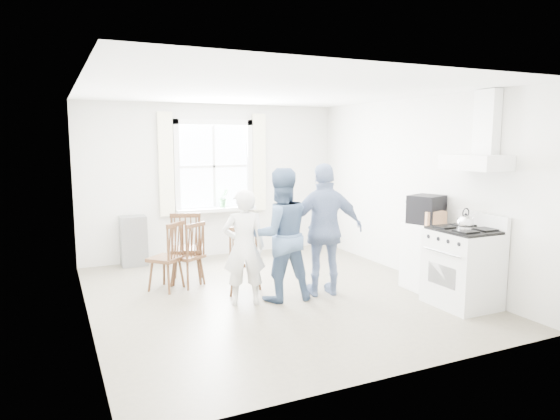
{
  "coord_description": "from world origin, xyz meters",
  "views": [
    {
      "loc": [
        -2.56,
        -5.74,
        2.01
      ],
      "look_at": [
        0.19,
        0.2,
        1.08
      ],
      "focal_mm": 32.0,
      "sensor_mm": 36.0,
      "label": 1
    }
  ],
  "objects_px": {
    "gas_stove": "(463,267)",
    "person_left": "(244,247)",
    "person_right": "(325,230)",
    "windsor_chair_a": "(172,249)",
    "windsor_chair_c": "(192,247)",
    "low_cabinet": "(427,257)",
    "windsor_chair_b": "(244,253)",
    "stereo_stack": "(426,209)",
    "person_mid": "(280,235)"
  },
  "relations": [
    {
      "from": "windsor_chair_a",
      "to": "person_mid",
      "type": "relative_size",
      "value": 0.56
    },
    {
      "from": "stereo_stack",
      "to": "person_mid",
      "type": "height_order",
      "value": "person_mid"
    },
    {
      "from": "windsor_chair_c",
      "to": "person_right",
      "type": "distance_m",
      "value": 1.83
    },
    {
      "from": "windsor_chair_c",
      "to": "person_right",
      "type": "relative_size",
      "value": 0.53
    },
    {
      "from": "low_cabinet",
      "to": "stereo_stack",
      "type": "bearing_deg",
      "value": 102.17
    },
    {
      "from": "gas_stove",
      "to": "windsor_chair_c",
      "type": "relative_size",
      "value": 1.24
    },
    {
      "from": "windsor_chair_b",
      "to": "person_right",
      "type": "relative_size",
      "value": 0.54
    },
    {
      "from": "person_right",
      "to": "person_left",
      "type": "bearing_deg",
      "value": 8.41
    },
    {
      "from": "low_cabinet",
      "to": "person_left",
      "type": "distance_m",
      "value": 2.51
    },
    {
      "from": "gas_stove",
      "to": "person_left",
      "type": "distance_m",
      "value": 2.66
    },
    {
      "from": "person_left",
      "to": "person_right",
      "type": "height_order",
      "value": "person_right"
    },
    {
      "from": "windsor_chair_b",
      "to": "person_mid",
      "type": "bearing_deg",
      "value": -43.51
    },
    {
      "from": "low_cabinet",
      "to": "windsor_chair_c",
      "type": "relative_size",
      "value": 1.0
    },
    {
      "from": "stereo_stack",
      "to": "person_right",
      "type": "bearing_deg",
      "value": 165.98
    },
    {
      "from": "windsor_chair_c",
      "to": "person_left",
      "type": "relative_size",
      "value": 0.63
    },
    {
      "from": "stereo_stack",
      "to": "person_mid",
      "type": "distance_m",
      "value": 2.02
    },
    {
      "from": "low_cabinet",
      "to": "stereo_stack",
      "type": "distance_m",
      "value": 0.64
    },
    {
      "from": "windsor_chair_b",
      "to": "person_mid",
      "type": "height_order",
      "value": "person_mid"
    },
    {
      "from": "windsor_chair_b",
      "to": "person_right",
      "type": "bearing_deg",
      "value": -21.93
    },
    {
      "from": "gas_stove",
      "to": "windsor_chair_c",
      "type": "xyz_separation_m",
      "value": [
        -2.76,
        2.14,
        0.07
      ]
    },
    {
      "from": "windsor_chair_a",
      "to": "person_right",
      "type": "xyz_separation_m",
      "value": [
        1.76,
        -1.01,
        0.28
      ]
    },
    {
      "from": "low_cabinet",
      "to": "person_mid",
      "type": "xyz_separation_m",
      "value": [
        -1.98,
        0.44,
        0.38
      ]
    },
    {
      "from": "low_cabinet",
      "to": "windsor_chair_b",
      "type": "relative_size",
      "value": 0.98
    },
    {
      "from": "gas_stove",
      "to": "person_left",
      "type": "bearing_deg",
      "value": 154.04
    },
    {
      "from": "windsor_chair_a",
      "to": "windsor_chair_b",
      "type": "distance_m",
      "value": 1.01
    },
    {
      "from": "windsor_chair_b",
      "to": "person_right",
      "type": "height_order",
      "value": "person_right"
    },
    {
      "from": "gas_stove",
      "to": "person_mid",
      "type": "relative_size",
      "value": 0.67
    },
    {
      "from": "stereo_stack",
      "to": "windsor_chair_b",
      "type": "xyz_separation_m",
      "value": [
        -2.32,
        0.73,
        -0.53
      ]
    },
    {
      "from": "low_cabinet",
      "to": "windsor_chair_a",
      "type": "height_order",
      "value": "windsor_chair_a"
    },
    {
      "from": "low_cabinet",
      "to": "person_right",
      "type": "relative_size",
      "value": 0.53
    },
    {
      "from": "windsor_chair_c",
      "to": "person_left",
      "type": "height_order",
      "value": "person_left"
    },
    {
      "from": "windsor_chair_c",
      "to": "low_cabinet",
      "type": "bearing_deg",
      "value": -27.0
    },
    {
      "from": "low_cabinet",
      "to": "person_right",
      "type": "distance_m",
      "value": 1.47
    },
    {
      "from": "windsor_chair_a",
      "to": "person_left",
      "type": "xyz_separation_m",
      "value": [
        0.67,
        -0.94,
        0.14
      ]
    },
    {
      "from": "person_right",
      "to": "windsor_chair_b",
      "type": "bearing_deg",
      "value": -9.71
    },
    {
      "from": "low_cabinet",
      "to": "person_mid",
      "type": "relative_size",
      "value": 0.54
    },
    {
      "from": "gas_stove",
      "to": "stereo_stack",
      "type": "height_order",
      "value": "stereo_stack"
    },
    {
      "from": "stereo_stack",
      "to": "windsor_chair_a",
      "type": "relative_size",
      "value": 0.56
    },
    {
      "from": "windsor_chair_a",
      "to": "windsor_chair_b",
      "type": "relative_size",
      "value": 1.02
    },
    {
      "from": "windsor_chair_c",
      "to": "person_mid",
      "type": "distance_m",
      "value": 1.35
    },
    {
      "from": "windsor_chair_c",
      "to": "person_left",
      "type": "xyz_separation_m",
      "value": [
        0.38,
        -0.98,
        0.16
      ]
    },
    {
      "from": "windsor_chair_a",
      "to": "windsor_chair_c",
      "type": "distance_m",
      "value": 0.3
    },
    {
      "from": "gas_stove",
      "to": "low_cabinet",
      "type": "relative_size",
      "value": 1.24
    },
    {
      "from": "windsor_chair_a",
      "to": "person_left",
      "type": "bearing_deg",
      "value": -54.36
    },
    {
      "from": "gas_stove",
      "to": "windsor_chair_c",
      "type": "bearing_deg",
      "value": 142.19
    },
    {
      "from": "gas_stove",
      "to": "low_cabinet",
      "type": "xyz_separation_m",
      "value": [
        0.07,
        0.7,
        -0.03
      ]
    },
    {
      "from": "stereo_stack",
      "to": "person_right",
      "type": "relative_size",
      "value": 0.31
    },
    {
      "from": "windsor_chair_a",
      "to": "person_right",
      "type": "height_order",
      "value": "person_right"
    },
    {
      "from": "low_cabinet",
      "to": "person_right",
      "type": "height_order",
      "value": "person_right"
    },
    {
      "from": "windsor_chair_b",
      "to": "person_right",
      "type": "distance_m",
      "value": 1.08
    }
  ]
}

